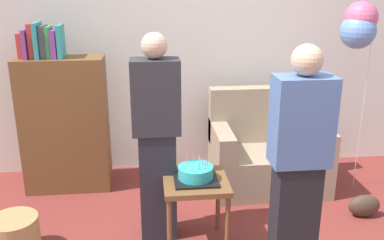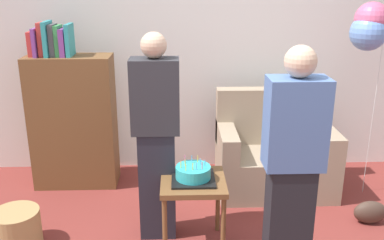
{
  "view_description": "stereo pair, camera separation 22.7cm",
  "coord_description": "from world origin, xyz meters",
  "px_view_note": "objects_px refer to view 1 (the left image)",
  "views": [
    {
      "loc": [
        -0.54,
        -2.41,
        1.99
      ],
      "look_at": [
        -0.21,
        0.72,
        0.95
      ],
      "focal_mm": 40.31,
      "sensor_mm": 36.0,
      "label": 1
    },
    {
      "loc": [
        -0.32,
        -2.43,
        1.99
      ],
      "look_at": [
        -0.21,
        0.72,
        0.95
      ],
      "focal_mm": 40.31,
      "sensor_mm": 36.0,
      "label": 2
    }
  ],
  "objects_px": {
    "wicker_basket": "(15,236)",
    "balloon_bunch": "(359,25)",
    "birthday_cake": "(196,173)",
    "person_blowing_candles": "(157,139)",
    "couch": "(267,153)",
    "side_table": "(196,190)",
    "handbag": "(364,206)",
    "person_holding_cake": "(298,170)",
    "bookshelf": "(64,121)"
  },
  "relations": [
    {
      "from": "couch",
      "to": "person_holding_cake",
      "type": "xyz_separation_m",
      "value": [
        -0.23,
        -1.44,
        0.49
      ]
    },
    {
      "from": "person_blowing_candles",
      "to": "balloon_bunch",
      "type": "bearing_deg",
      "value": 10.14
    },
    {
      "from": "wicker_basket",
      "to": "balloon_bunch",
      "type": "bearing_deg",
      "value": 15.65
    },
    {
      "from": "side_table",
      "to": "balloon_bunch",
      "type": "relative_size",
      "value": 0.31
    },
    {
      "from": "person_blowing_candles",
      "to": "person_holding_cake",
      "type": "relative_size",
      "value": 1.0
    },
    {
      "from": "bookshelf",
      "to": "side_table",
      "type": "distance_m",
      "value": 1.62
    },
    {
      "from": "side_table",
      "to": "wicker_basket",
      "type": "relative_size",
      "value": 1.57
    },
    {
      "from": "couch",
      "to": "birthday_cake",
      "type": "height_order",
      "value": "couch"
    },
    {
      "from": "bookshelf",
      "to": "balloon_bunch",
      "type": "height_order",
      "value": "balloon_bunch"
    },
    {
      "from": "wicker_basket",
      "to": "balloon_bunch",
      "type": "distance_m",
      "value": 3.36
    },
    {
      "from": "bookshelf",
      "to": "person_holding_cake",
      "type": "relative_size",
      "value": 0.99
    },
    {
      "from": "bookshelf",
      "to": "side_table",
      "type": "bearing_deg",
      "value": -45.0
    },
    {
      "from": "birthday_cake",
      "to": "person_blowing_candles",
      "type": "xyz_separation_m",
      "value": [
        -0.28,
        0.19,
        0.22
      ]
    },
    {
      "from": "handbag",
      "to": "couch",
      "type": "bearing_deg",
      "value": 134.83
    },
    {
      "from": "birthday_cake",
      "to": "couch",
      "type": "bearing_deg",
      "value": 49.53
    },
    {
      "from": "person_holding_cake",
      "to": "balloon_bunch",
      "type": "height_order",
      "value": "balloon_bunch"
    },
    {
      "from": "person_holding_cake",
      "to": "wicker_basket",
      "type": "height_order",
      "value": "person_holding_cake"
    },
    {
      "from": "bookshelf",
      "to": "birthday_cake",
      "type": "distance_m",
      "value": 1.61
    },
    {
      "from": "couch",
      "to": "bookshelf",
      "type": "relative_size",
      "value": 0.68
    },
    {
      "from": "side_table",
      "to": "person_holding_cake",
      "type": "distance_m",
      "value": 0.84
    },
    {
      "from": "couch",
      "to": "person_holding_cake",
      "type": "height_order",
      "value": "person_holding_cake"
    },
    {
      "from": "birthday_cake",
      "to": "handbag",
      "type": "distance_m",
      "value": 1.62
    },
    {
      "from": "couch",
      "to": "side_table",
      "type": "xyz_separation_m",
      "value": [
        -0.83,
        -0.97,
        0.14
      ]
    },
    {
      "from": "couch",
      "to": "person_blowing_candles",
      "type": "relative_size",
      "value": 0.67
    },
    {
      "from": "bookshelf",
      "to": "handbag",
      "type": "height_order",
      "value": "bookshelf"
    },
    {
      "from": "balloon_bunch",
      "to": "person_blowing_candles",
      "type": "bearing_deg",
      "value": -159.93
    },
    {
      "from": "person_blowing_candles",
      "to": "balloon_bunch",
      "type": "distance_m",
      "value": 2.1
    },
    {
      "from": "side_table",
      "to": "couch",
      "type": "bearing_deg",
      "value": 49.53
    },
    {
      "from": "balloon_bunch",
      "to": "wicker_basket",
      "type": "bearing_deg",
      "value": -164.35
    },
    {
      "from": "couch",
      "to": "person_holding_cake",
      "type": "distance_m",
      "value": 1.54
    },
    {
      "from": "bookshelf",
      "to": "birthday_cake",
      "type": "height_order",
      "value": "bookshelf"
    },
    {
      "from": "side_table",
      "to": "birthday_cake",
      "type": "bearing_deg",
      "value": 102.07
    },
    {
      "from": "wicker_basket",
      "to": "balloon_bunch",
      "type": "xyz_separation_m",
      "value": [
        2.92,
        0.82,
        1.44
      ]
    },
    {
      "from": "person_blowing_candles",
      "to": "wicker_basket",
      "type": "distance_m",
      "value": 1.29
    },
    {
      "from": "person_holding_cake",
      "to": "wicker_basket",
      "type": "relative_size",
      "value": 4.53
    },
    {
      "from": "couch",
      "to": "side_table",
      "type": "height_order",
      "value": "couch"
    },
    {
      "from": "couch",
      "to": "balloon_bunch",
      "type": "height_order",
      "value": "balloon_bunch"
    },
    {
      "from": "couch",
      "to": "birthday_cake",
      "type": "distance_m",
      "value": 1.3
    },
    {
      "from": "balloon_bunch",
      "to": "bookshelf",
      "type": "bearing_deg",
      "value": 174.18
    },
    {
      "from": "birthday_cake",
      "to": "person_blowing_candles",
      "type": "bearing_deg",
      "value": 146.0
    },
    {
      "from": "birthday_cake",
      "to": "side_table",
      "type": "bearing_deg",
      "value": -77.93
    },
    {
      "from": "handbag",
      "to": "balloon_bunch",
      "type": "xyz_separation_m",
      "value": [
        0.05,
        0.58,
        1.49
      ]
    },
    {
      "from": "couch",
      "to": "bookshelf",
      "type": "distance_m",
      "value": 2.0
    },
    {
      "from": "birthday_cake",
      "to": "person_holding_cake",
      "type": "distance_m",
      "value": 0.79
    },
    {
      "from": "side_table",
      "to": "balloon_bunch",
      "type": "height_order",
      "value": "balloon_bunch"
    },
    {
      "from": "bookshelf",
      "to": "person_holding_cake",
      "type": "xyz_separation_m",
      "value": [
        1.73,
        -1.61,
        0.14
      ]
    },
    {
      "from": "handbag",
      "to": "balloon_bunch",
      "type": "distance_m",
      "value": 1.6
    },
    {
      "from": "birthday_cake",
      "to": "bookshelf",
      "type": "bearing_deg",
      "value": 135.0
    },
    {
      "from": "balloon_bunch",
      "to": "birthday_cake",
      "type": "bearing_deg",
      "value": -151.28
    },
    {
      "from": "couch",
      "to": "person_blowing_candles",
      "type": "xyz_separation_m",
      "value": [
        -1.1,
        -0.78,
        0.49
      ]
    }
  ]
}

